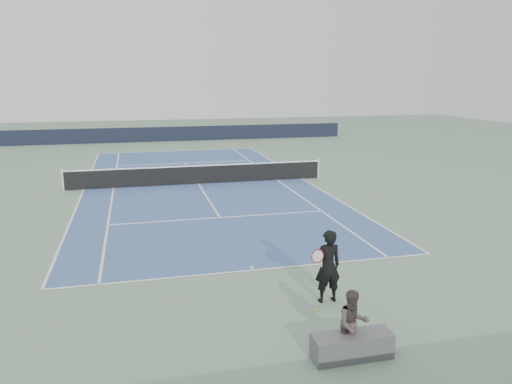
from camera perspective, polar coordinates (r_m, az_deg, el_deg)
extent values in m
plane|color=slate|center=(25.24, -6.60, 0.92)|extent=(80.00, 80.00, 0.00)
cube|color=#3A5B8B|center=(25.24, -6.60, 0.93)|extent=(10.97, 23.77, 0.01)
cylinder|color=silver|center=(25.18, -21.24, 1.33)|extent=(0.10, 0.10, 1.07)
cylinder|color=silver|center=(26.67, 7.14, 2.72)|extent=(0.10, 0.10, 1.07)
cube|color=black|center=(25.15, -6.63, 1.94)|extent=(12.80, 0.03, 0.90)
cube|color=white|center=(25.06, -6.66, 3.00)|extent=(12.80, 0.04, 0.06)
cube|color=black|center=(42.75, -9.72, 6.56)|extent=(30.00, 0.25, 1.20)
imported|color=black|center=(11.99, 8.19, -8.38)|extent=(0.69, 0.51, 1.78)
torus|color=maroon|center=(11.75, 7.05, -7.29)|extent=(0.34, 0.18, 0.36)
cylinder|color=white|center=(11.75, 7.05, -7.29)|extent=(0.29, 0.14, 0.32)
cylinder|color=white|center=(11.91, 7.51, -8.36)|extent=(0.08, 0.13, 0.27)
sphere|color=yellow|center=(11.82, 6.81, -13.21)|extent=(0.06, 0.06, 0.06)
cube|color=#525257|center=(10.08, 10.90, -16.90)|extent=(1.55, 0.51, 0.50)
imported|color=#463A38|center=(9.86, 11.02, -14.57)|extent=(0.64, 0.51, 1.32)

